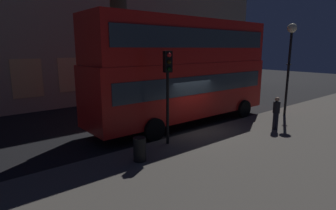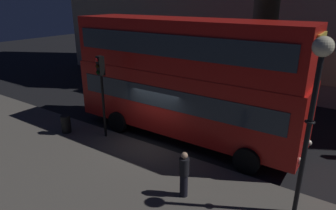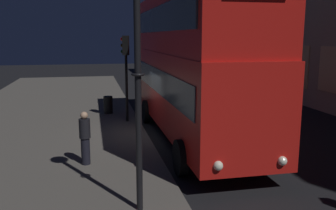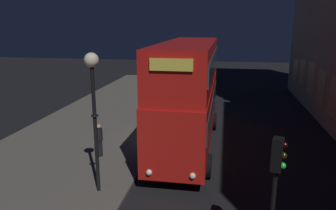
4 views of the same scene
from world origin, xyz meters
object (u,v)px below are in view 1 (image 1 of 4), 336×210
at_px(traffic_light_far_side, 236,65).
at_px(pedestrian, 276,113).
at_px(double_decker_bus, 184,67).
at_px(street_lamp, 290,47).
at_px(litter_bin, 140,149).
at_px(traffic_light_near_kerb, 168,78).

relative_size(traffic_light_far_side, pedestrian, 2.31).
bearing_deg(double_decker_bus, street_lamp, -25.80).
bearing_deg(double_decker_bus, litter_bin, -148.36).
distance_m(pedestrian, litter_bin, 7.45).
xyz_separation_m(traffic_light_far_side, street_lamp, (-3.10, -6.04, 1.44)).
relative_size(traffic_light_far_side, street_lamp, 0.70).
xyz_separation_m(pedestrian, litter_bin, (-7.37, 1.02, -0.41)).
bearing_deg(litter_bin, traffic_light_far_side, 24.44).
height_order(traffic_light_near_kerb, litter_bin, traffic_light_near_kerb).
bearing_deg(pedestrian, traffic_light_far_side, 179.17).
relative_size(double_decker_bus, street_lamp, 2.05).
bearing_deg(pedestrian, double_decker_bus, -107.51).
relative_size(traffic_light_near_kerb, street_lamp, 0.72).
distance_m(double_decker_bus, traffic_light_near_kerb, 3.70).
height_order(double_decker_bus, traffic_light_near_kerb, double_decker_bus).
xyz_separation_m(double_decker_bus, street_lamp, (5.77, -2.79, 1.05)).
xyz_separation_m(traffic_light_near_kerb, street_lamp, (8.72, -0.56, 1.25)).
distance_m(double_decker_bus, litter_bin, 6.24).
bearing_deg(traffic_light_near_kerb, street_lamp, 11.47).
bearing_deg(street_lamp, traffic_light_far_side, 62.87).
xyz_separation_m(traffic_light_far_side, pedestrian, (-6.35, -7.26, -1.75)).
bearing_deg(traffic_light_far_side, traffic_light_near_kerb, 40.14).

